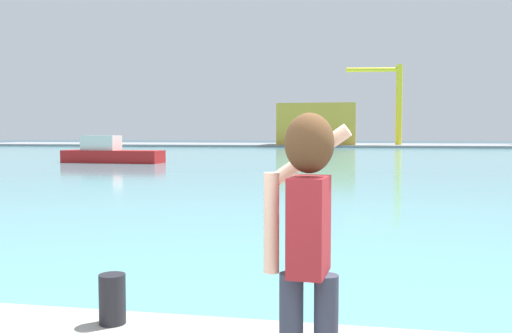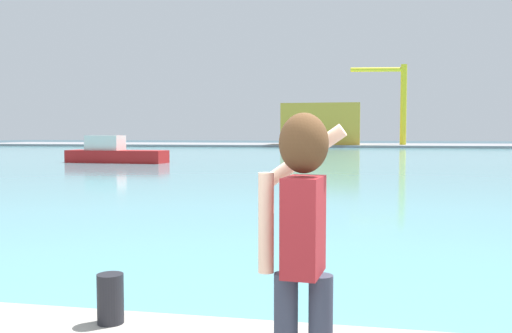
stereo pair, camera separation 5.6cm
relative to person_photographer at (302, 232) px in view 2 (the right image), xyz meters
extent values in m
plane|color=#334751|center=(-0.21, 49.50, -1.70)|extent=(220.00, 220.00, 0.00)
cube|color=#599EA8|center=(-0.21, 51.50, -1.69)|extent=(140.00, 100.00, 0.02)
cube|color=gray|center=(-0.21, 91.50, -1.51)|extent=(140.00, 20.00, 0.38)
cube|color=maroon|center=(0.01, 0.00, 0.03)|extent=(0.23, 0.36, 0.56)
sphere|color=#E0B293|center=(0.01, 0.00, 0.49)|extent=(0.22, 0.22, 0.22)
ellipsoid|color=#472D19|center=(0.01, -0.02, 0.50)|extent=(0.28, 0.26, 0.34)
cylinder|color=#E0B293|center=(-0.21, 0.00, 0.04)|extent=(0.09, 0.09, 0.58)
cylinder|color=#E0B293|center=(-0.02, 0.22, 0.41)|extent=(0.53, 0.14, 0.40)
cube|color=black|center=(-0.01, 0.34, 0.58)|extent=(0.02, 0.07, 0.14)
cylinder|color=black|center=(-1.77, 1.18, -0.85)|extent=(0.23, 0.23, 0.43)
cube|color=#B21919|center=(-17.90, 35.18, -1.21)|extent=(7.84, 2.46, 0.95)
cube|color=silver|center=(-18.86, 35.24, -0.17)|extent=(2.79, 1.67, 1.12)
cube|color=gold|center=(-6.21, 88.12, 2.04)|extent=(12.57, 9.97, 6.71)
cylinder|color=yellow|center=(6.95, 87.65, 5.15)|extent=(1.00, 1.00, 12.94)
cylinder|color=yellow|center=(2.71, 87.09, 10.82)|extent=(8.56, 1.80, 0.70)
camera|label=1|loc=(0.27, -3.05, 0.56)|focal=37.94mm
camera|label=2|loc=(0.33, -3.04, 0.56)|focal=37.94mm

